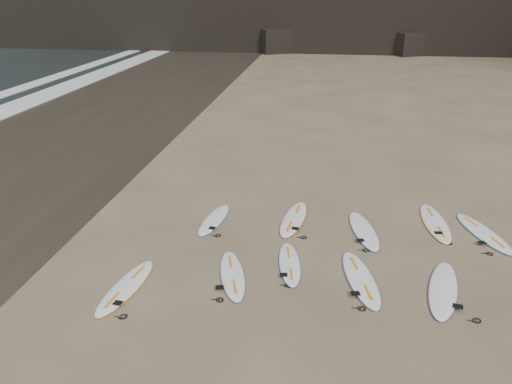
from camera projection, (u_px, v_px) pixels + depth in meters
ground at (310, 275)px, 12.75m from camera, size 240.00×240.00×0.00m
wet_sand at (44, 141)px, 23.59m from camera, size 12.00×200.00×0.01m
surfboard_0 at (126, 287)px, 12.17m from camera, size 0.96×2.64×0.09m
surfboard_1 at (232, 275)px, 12.67m from camera, size 1.23×2.49×0.09m
surfboard_2 at (290, 263)px, 13.20m from camera, size 0.88×2.33×0.08m
surfboard_3 at (361, 278)px, 12.50m from camera, size 1.21×2.78×0.10m
surfboard_4 at (443, 289)px, 12.07m from camera, size 1.27×2.79×0.10m
surfboard_5 at (214, 219)px, 15.66m from camera, size 0.86×2.39×0.08m
surfboard_6 at (294, 219)px, 15.70m from camera, size 1.00×2.74×0.10m
surfboard_7 at (364, 230)px, 14.96m from camera, size 1.11×2.68×0.09m
surfboard_8 at (435, 223)px, 15.44m from camera, size 0.82×2.83×0.10m
surfboard_9 at (483, 233)px, 14.81m from camera, size 1.45×2.79×0.10m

